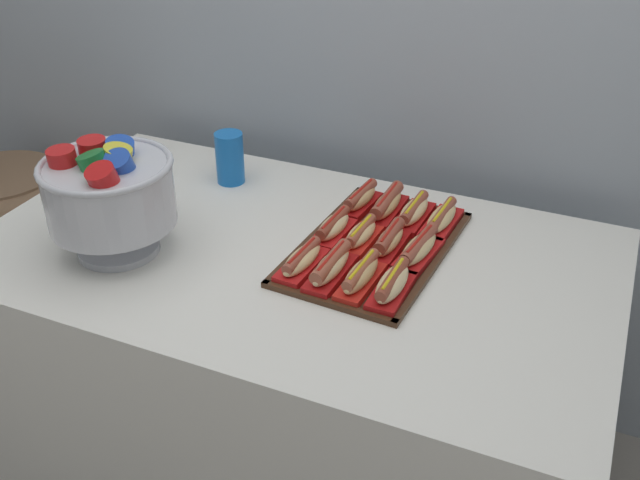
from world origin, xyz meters
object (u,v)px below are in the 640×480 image
object	(u,v)px
hot_dog_5	(361,235)
cup_stack	(230,158)
hot_dog_3	(392,285)
hot_dog_9	(387,205)
hot_dog_6	(389,241)
punch_bowl	(109,190)
hot_dog_2	(361,276)
hot_dog_11	(441,219)
hot_dog_4	(333,228)
hot_dog_7	(418,249)
hot_dog_8	(360,199)
floor_vase	(20,254)
hot_dog_10	(414,212)
buffet_table	(294,368)
hot_dog_0	(302,261)
hot_dog_1	(331,267)
serving_tray	(374,249)

from	to	relation	value
hot_dog_5	cup_stack	bearing A→B (deg)	158.56
hot_dog_3	hot_dog_9	xyz separation A→B (m)	(-0.13, 0.34, 0.00)
hot_dog_3	hot_dog_6	size ratio (longest dim) A/B	1.07
punch_bowl	hot_dog_2	bearing A→B (deg)	7.99
hot_dog_2	hot_dog_11	xyz separation A→B (m)	(0.09, 0.32, -0.00)
hot_dog_2	cup_stack	bearing A→B (deg)	146.47
hot_dog_4	hot_dog_7	world-z (taller)	same
hot_dog_4	hot_dog_8	size ratio (longest dim) A/B	0.97
hot_dog_4	punch_bowl	distance (m)	0.54
hot_dog_2	hot_dog_4	size ratio (longest dim) A/B	1.11
hot_dog_3	hot_dog_6	xyz separation A→B (m)	(-0.06, 0.17, 0.00)
floor_vase	hot_dog_8	bearing A→B (deg)	-0.40
floor_vase	hot_dog_4	distance (m)	1.41
hot_dog_4	hot_dog_11	world-z (taller)	hot_dog_4
hot_dog_10	hot_dog_11	world-z (taller)	hot_dog_10
hot_dog_10	cup_stack	size ratio (longest dim) A/B	1.18
floor_vase	hot_dog_2	bearing A→B (deg)	-13.52
hot_dog_6	cup_stack	xyz separation A→B (m)	(-0.54, 0.19, 0.04)
floor_vase	hot_dog_2	size ratio (longest dim) A/B	6.83
buffet_table	punch_bowl	bearing A→B (deg)	-156.93
hot_dog_5	hot_dog_6	distance (m)	0.08
hot_dog_6	punch_bowl	xyz separation A→B (m)	(-0.61, -0.25, 0.13)
buffet_table	hot_dog_2	world-z (taller)	hot_dog_2
floor_vase	hot_dog_4	bearing A→B (deg)	-7.59
buffet_table	cup_stack	bearing A→B (deg)	139.80
hot_dog_0	hot_dog_4	size ratio (longest dim) A/B	1.09
hot_dog_6	hot_dog_11	size ratio (longest dim) A/B	0.88
floor_vase	hot_dog_0	xyz separation A→B (m)	(1.30, -0.34, 0.51)
buffet_table	hot_dog_1	bearing A→B (deg)	-29.40
hot_dog_3	hot_dog_7	bearing A→B (deg)	86.55
floor_vase	cup_stack	world-z (taller)	floor_vase
serving_tray	hot_dog_4	xyz separation A→B (m)	(-0.11, 0.01, 0.03)
hot_dog_1	hot_dog_10	size ratio (longest dim) A/B	1.04
serving_tray	hot_dog_3	bearing A→B (deg)	-59.16
hot_dog_0	hot_dog_5	bearing A→B (deg)	62.11
hot_dog_7	hot_dog_9	bearing A→B (deg)	128.83
hot_dog_5	hot_dog_6	size ratio (longest dim) A/B	0.97
hot_dog_0	cup_stack	distance (m)	0.52
hot_dog_6	punch_bowl	size ratio (longest dim) A/B	0.51
hot_dog_5	punch_bowl	distance (m)	0.61
hot_dog_9	hot_dog_10	bearing A→B (deg)	-3.45
hot_dog_4	hot_dog_9	xyz separation A→B (m)	(0.08, 0.16, 0.00)
hot_dog_5	punch_bowl	world-z (taller)	punch_bowl
hot_dog_0	hot_dog_9	bearing A→B (deg)	73.75
hot_dog_11	floor_vase	bearing A→B (deg)	179.15
hot_dog_8	hot_dog_11	distance (m)	0.23
floor_vase	buffet_table	bearing A→B (deg)	-12.18
buffet_table	punch_bowl	distance (m)	0.68
hot_dog_1	hot_dog_8	world-z (taller)	hot_dog_1
hot_dog_2	punch_bowl	distance (m)	0.62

